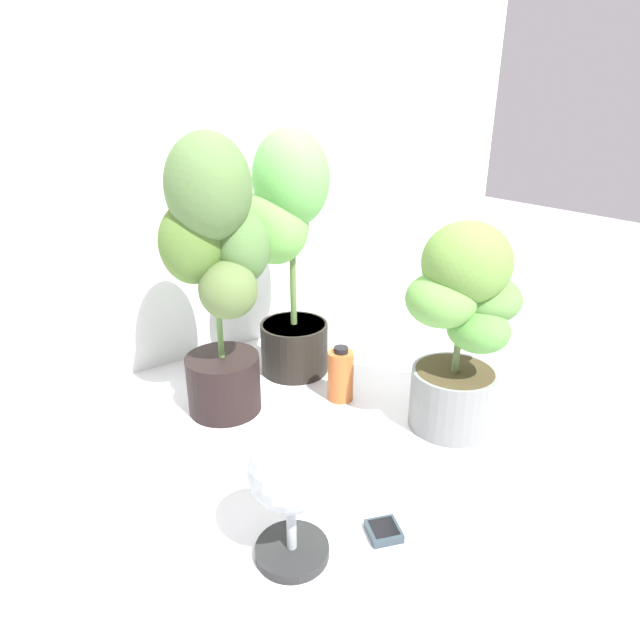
{
  "coord_description": "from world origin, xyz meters",
  "views": [
    {
      "loc": [
        -0.98,
        -1.13,
        1.03
      ],
      "look_at": [
        0.01,
        0.26,
        0.31
      ],
      "focal_mm": 30.08,
      "sensor_mm": 36.0,
      "label": 1
    }
  ],
  "objects_px": {
    "potted_plant_back_left": "(216,263)",
    "nutrient_bottle": "(341,375)",
    "potted_plant_back_center": "(287,240)",
    "potted_plant_front_right": "(462,322)",
    "floor_fan": "(290,478)",
    "hygrometer_box": "(384,531)"
  },
  "relations": [
    {
      "from": "potted_plant_front_right",
      "to": "nutrient_bottle",
      "type": "height_order",
      "value": "potted_plant_front_right"
    },
    {
      "from": "potted_plant_front_right",
      "to": "nutrient_bottle",
      "type": "xyz_separation_m",
      "value": [
        -0.2,
        0.36,
        -0.28
      ]
    },
    {
      "from": "potted_plant_back_left",
      "to": "hygrometer_box",
      "type": "distance_m",
      "value": 0.93
    },
    {
      "from": "potted_plant_front_right",
      "to": "nutrient_bottle",
      "type": "distance_m",
      "value": 0.49
    },
    {
      "from": "potted_plant_back_center",
      "to": "potted_plant_front_right",
      "type": "xyz_separation_m",
      "value": [
        0.23,
        -0.64,
        -0.16
      ]
    },
    {
      "from": "potted_plant_back_left",
      "to": "hygrometer_box",
      "type": "relative_size",
      "value": 9.07
    },
    {
      "from": "potted_plant_back_left",
      "to": "nutrient_bottle",
      "type": "bearing_deg",
      "value": -25.45
    },
    {
      "from": "floor_fan",
      "to": "nutrient_bottle",
      "type": "height_order",
      "value": "floor_fan"
    },
    {
      "from": "potted_plant_back_center",
      "to": "nutrient_bottle",
      "type": "bearing_deg",
      "value": -83.81
    },
    {
      "from": "potted_plant_back_left",
      "to": "nutrient_bottle",
      "type": "relative_size",
      "value": 4.53
    },
    {
      "from": "potted_plant_front_right",
      "to": "floor_fan",
      "type": "relative_size",
      "value": 1.98
    },
    {
      "from": "potted_plant_back_center",
      "to": "potted_plant_front_right",
      "type": "distance_m",
      "value": 0.7
    },
    {
      "from": "potted_plant_front_right",
      "to": "hygrometer_box",
      "type": "relative_size",
      "value": 6.7
    },
    {
      "from": "floor_fan",
      "to": "potted_plant_back_center",
      "type": "bearing_deg",
      "value": -52.17
    },
    {
      "from": "potted_plant_front_right",
      "to": "floor_fan",
      "type": "height_order",
      "value": "potted_plant_front_right"
    },
    {
      "from": "floor_fan",
      "to": "nutrient_bottle",
      "type": "distance_m",
      "value": 0.75
    },
    {
      "from": "hygrometer_box",
      "to": "nutrient_bottle",
      "type": "xyz_separation_m",
      "value": [
        0.32,
        0.59,
        0.08
      ]
    },
    {
      "from": "potted_plant_back_left",
      "to": "nutrient_bottle",
      "type": "xyz_separation_m",
      "value": [
        0.37,
        -0.18,
        -0.44
      ]
    },
    {
      "from": "potted_plant_back_left",
      "to": "potted_plant_back_center",
      "type": "relative_size",
      "value": 1.0
    },
    {
      "from": "potted_plant_back_left",
      "to": "nutrient_bottle",
      "type": "height_order",
      "value": "potted_plant_back_left"
    },
    {
      "from": "potted_plant_back_center",
      "to": "nutrient_bottle",
      "type": "distance_m",
      "value": 0.53
    },
    {
      "from": "potted_plant_back_left",
      "to": "floor_fan",
      "type": "distance_m",
      "value": 0.77
    }
  ]
}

